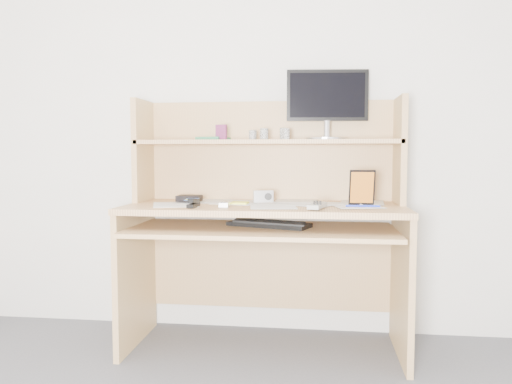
# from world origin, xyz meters

# --- Properties ---
(back_wall) EXTENTS (3.60, 0.04, 2.50)m
(back_wall) POSITION_xyz_m (0.00, 1.80, 1.25)
(back_wall) COLOR silver
(back_wall) RESTS_ON floor
(desk) EXTENTS (1.40, 0.70, 1.30)m
(desk) POSITION_xyz_m (0.00, 1.56, 0.69)
(desk) COLOR tan
(desk) RESTS_ON floor
(paper_clutter) EXTENTS (1.32, 0.54, 0.01)m
(paper_clutter) POSITION_xyz_m (0.00, 1.48, 0.75)
(paper_clutter) COLOR silver
(paper_clutter) RESTS_ON desk
(keyboard) EXTENTS (0.43, 0.27, 0.03)m
(keyboard) POSITION_xyz_m (0.03, 1.41, 0.66)
(keyboard) COLOR black
(keyboard) RESTS_ON desk
(tv_remote) EXTENTS (0.09, 0.20, 0.02)m
(tv_remote) POSITION_xyz_m (0.27, 1.32, 0.77)
(tv_remote) COLOR #A1A19C
(tv_remote) RESTS_ON paper_clutter
(flip_phone) EXTENTS (0.05, 0.09, 0.02)m
(flip_phone) POSITION_xyz_m (-0.18, 1.35, 0.77)
(flip_phone) COLOR silver
(flip_phone) RESTS_ON paper_clutter
(stapler) EXTENTS (0.04, 0.12, 0.04)m
(stapler) POSITION_xyz_m (-0.33, 1.31, 0.77)
(stapler) COLOR black
(stapler) RESTS_ON paper_clutter
(wallet) EXTENTS (0.13, 0.10, 0.03)m
(wallet) POSITION_xyz_m (-0.41, 1.56, 0.77)
(wallet) COLOR black
(wallet) RESTS_ON paper_clutter
(sticky_note_pad) EXTENTS (0.09, 0.09, 0.01)m
(sticky_note_pad) POSITION_xyz_m (-0.13, 1.50, 0.76)
(sticky_note_pad) COLOR yellow
(sticky_note_pad) RESTS_ON desk
(digital_camera) EXTENTS (0.11, 0.07, 0.06)m
(digital_camera) POSITION_xyz_m (-0.01, 1.55, 0.79)
(digital_camera) COLOR #B7B7B9
(digital_camera) RESTS_ON paper_clutter
(game_case) EXTENTS (0.12, 0.02, 0.17)m
(game_case) POSITION_xyz_m (0.48, 1.46, 0.84)
(game_case) COLOR black
(game_case) RESTS_ON paper_clutter
(blue_pen) EXTENTS (0.16, 0.01, 0.01)m
(blue_pen) POSITION_xyz_m (0.48, 1.37, 0.76)
(blue_pen) COLOR #192EC2
(blue_pen) RESTS_ON paper_clutter
(card_box) EXTENTS (0.06, 0.03, 0.08)m
(card_box) POSITION_xyz_m (-0.24, 1.60, 1.12)
(card_box) COLOR maroon
(card_box) RESTS_ON desk
(shelf_book) EXTENTS (0.17, 0.21, 0.02)m
(shelf_book) POSITION_xyz_m (-0.30, 1.67, 1.09)
(shelf_book) COLOR #34824F
(shelf_book) RESTS_ON desk
(chip_stack_a) EXTENTS (0.05, 0.05, 0.06)m
(chip_stack_a) POSITION_xyz_m (-0.01, 1.60, 1.11)
(chip_stack_a) COLOR black
(chip_stack_a) RESTS_ON desk
(chip_stack_b) EXTENTS (0.04, 0.04, 0.06)m
(chip_stack_b) POSITION_xyz_m (0.10, 1.59, 1.11)
(chip_stack_b) COLOR silver
(chip_stack_b) RESTS_ON desk
(chip_stack_c) EXTENTS (0.05, 0.05, 0.05)m
(chip_stack_c) POSITION_xyz_m (-0.08, 1.62, 1.11)
(chip_stack_c) COLOR black
(chip_stack_c) RESTS_ON desk
(chip_stack_d) EXTENTS (0.04, 0.04, 0.07)m
(chip_stack_d) POSITION_xyz_m (0.08, 1.68, 1.11)
(chip_stack_d) COLOR silver
(chip_stack_d) RESTS_ON desk
(monitor) EXTENTS (0.44, 0.22, 0.38)m
(monitor) POSITION_xyz_m (0.31, 1.70, 1.28)
(monitor) COLOR #B7B6BC
(monitor) RESTS_ON desk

